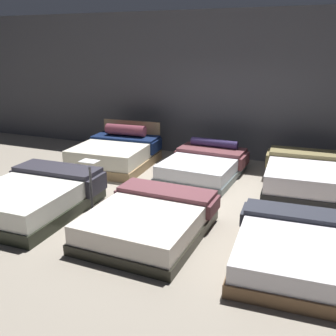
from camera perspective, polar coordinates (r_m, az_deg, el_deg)
name	(u,v)px	position (r m, az deg, el deg)	size (l,w,h in m)	color
ground_plane	(181,200)	(7.00, 1.98, -4.86)	(18.00, 18.00, 0.02)	gray
showroom_back_wall	(226,87)	(9.43, 8.75, 11.98)	(18.00, 0.06, 3.50)	#47474C
bed_0	(34,197)	(6.81, -19.48, -4.12)	(1.71, 2.15, 0.59)	black
bed_1	(149,220)	(5.70, -2.84, -7.88)	(1.67, 2.00, 0.50)	black
bed_2	(300,251)	(5.22, 19.27, -11.65)	(1.75, 2.00, 0.48)	brown
bed_3	(116,153)	(8.95, -7.77, 2.22)	(1.74, 2.05, 0.90)	#8D714E
bed_4	(204,165)	(8.22, 5.38, 0.38)	(1.61, 2.03, 0.67)	#4F5A5B
bed_5	(307,177)	(7.84, 20.18, -1.21)	(1.73, 2.10, 0.61)	black
price_sign	(92,197)	(6.24, -11.40, -4.29)	(0.28, 0.24, 0.99)	#3F3F44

